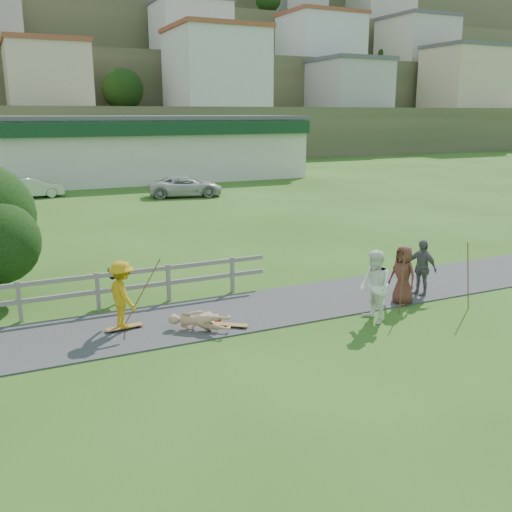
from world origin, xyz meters
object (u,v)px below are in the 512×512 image
object	(u,v)px
skater_rider	(123,298)
spectator_c	(403,275)
spectator_a	(375,287)
car_silver	(31,188)
skater_fallen	(199,321)
spectator_b	(421,268)
car_white	(185,186)
bbq	(118,286)

from	to	relation	value
skater_rider	spectator_c	distance (m)	7.75
spectator_a	car_silver	size ratio (longest dim) A/B	0.48
skater_fallen	spectator_b	world-z (taller)	spectator_b
car_silver	car_white	bearing A→B (deg)	-116.72
spectator_a	car_silver	distance (m)	28.47
spectator_b	skater_rider	bearing A→B (deg)	-110.65
skater_fallen	car_silver	bearing A→B (deg)	41.63
spectator_b	spectator_c	world-z (taller)	spectator_c
skater_rider	bbq	xyz separation A→B (m)	(0.35, 2.24, -0.34)
car_white	spectator_b	bearing A→B (deg)	-168.78
spectator_a	bbq	distance (m)	7.19
skater_fallen	bbq	xyz separation A→B (m)	(-1.33, 3.12, 0.22)
skater_rider	car_white	world-z (taller)	skater_rider
spectator_a	spectator_c	bearing A→B (deg)	121.51
skater_rider	spectator_a	xyz separation A→B (m)	(6.05, -2.13, 0.10)
car_silver	car_white	distance (m)	9.87
spectator_a	spectator_b	world-z (taller)	spectator_a
spectator_b	car_white	distance (m)	22.91
skater_rider	spectator_b	world-z (taller)	same
spectator_a	bbq	bearing A→B (deg)	-123.44
skater_fallen	spectator_c	xyz separation A→B (m)	(5.96, -0.42, 0.57)
car_white	skater_rider	bearing A→B (deg)	169.81
spectator_b	spectator_c	bearing A→B (deg)	-82.73
bbq	spectator_a	bearing A→B (deg)	-42.46
skater_fallen	car_white	bearing A→B (deg)	19.89
car_silver	car_white	size ratio (longest dim) A/B	0.82
spectator_b	car_white	bearing A→B (deg)	164.52
spectator_c	car_silver	xyz separation A→B (m)	(-7.90, 26.93, -0.20)
bbq	car_silver	bearing A→B (deg)	86.55
skater_rider	spectator_a	size ratio (longest dim) A/B	0.89
car_white	bbq	bearing A→B (deg)	168.44
car_silver	spectator_b	bearing A→B (deg)	-166.68
spectator_b	car_white	world-z (taller)	spectator_b
skater_fallen	spectator_b	distance (m)	7.01
skater_fallen	skater_rider	bearing A→B (deg)	99.91
spectator_b	bbq	size ratio (longest dim) A/B	1.68
spectator_b	car_silver	distance (m)	27.98
skater_rider	skater_fallen	world-z (taller)	skater_rider
skater_fallen	spectator_a	xyz separation A→B (m)	(4.37, -1.25, 0.67)
spectator_a	car_white	distance (m)	24.33
skater_rider	spectator_a	world-z (taller)	spectator_a
bbq	skater_rider	bearing A→B (deg)	-103.88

